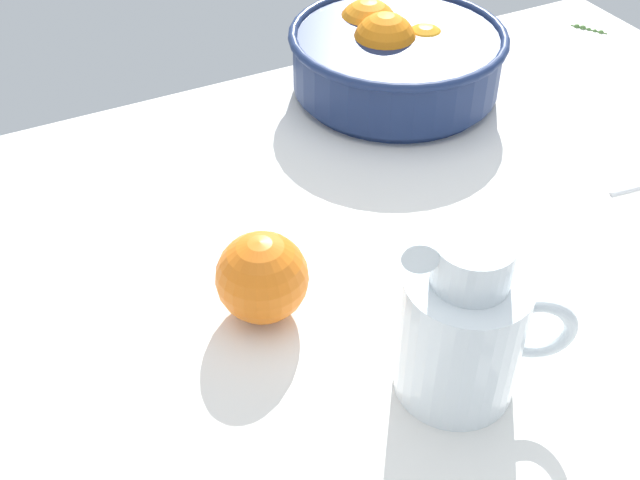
# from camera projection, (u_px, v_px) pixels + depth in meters

# --- Properties ---
(ground_plane) EXTENTS (1.43, 0.83, 0.03)m
(ground_plane) POSITION_uv_depth(u_px,v_px,m) (294.00, 302.00, 0.77)
(ground_plane) COLOR white
(fruit_bowl) EXTENTS (0.28, 0.28, 0.11)m
(fruit_bowl) POSITION_uv_depth(u_px,v_px,m) (396.00, 57.00, 1.02)
(fruit_bowl) COLOR navy
(fruit_bowl) RESTS_ON ground_plane
(juice_pitcher) EXTENTS (0.14, 0.10, 0.17)m
(juice_pitcher) POSITION_uv_depth(u_px,v_px,m) (461.00, 335.00, 0.64)
(juice_pitcher) COLOR white
(juice_pitcher) RESTS_ON ground_plane
(loose_orange_1) EXTENTS (0.09, 0.09, 0.09)m
(loose_orange_1) POSITION_uv_depth(u_px,v_px,m) (262.00, 278.00, 0.72)
(loose_orange_1) COLOR orange
(loose_orange_1) RESTS_ON ground_plane
(herb_sprig_0) EXTENTS (0.03, 0.05, 0.01)m
(herb_sprig_0) POSITION_uv_depth(u_px,v_px,m) (587.00, 28.00, 1.20)
(herb_sprig_0) COLOR #4C7638
(herb_sprig_0) RESTS_ON ground_plane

